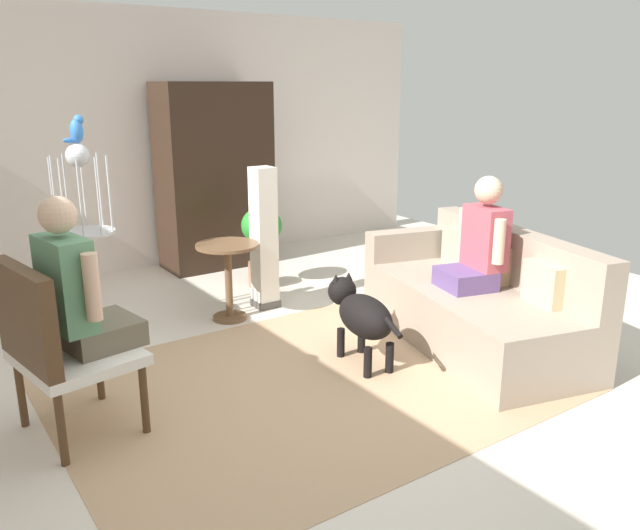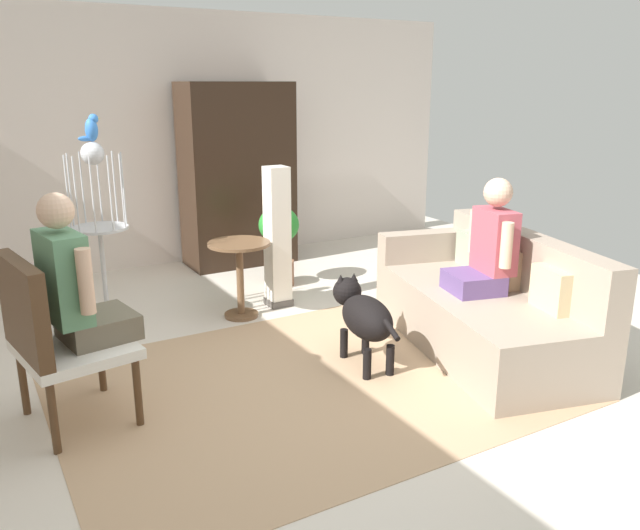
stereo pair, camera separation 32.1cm
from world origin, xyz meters
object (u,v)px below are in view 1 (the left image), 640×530
at_px(couch, 476,302).
at_px(potted_plant, 262,239).
at_px(dog, 361,313).
at_px(armoire_cabinet, 215,176).
at_px(person_on_armchair, 77,292).
at_px(bird_cage_stand, 86,239).
at_px(person_on_couch, 479,243).
at_px(parrot, 77,130).
at_px(column_lamp, 264,239).
at_px(round_end_table, 228,269).
at_px(armchair, 52,339).

relative_size(couch, potted_plant, 2.73).
bearing_deg(dog, armoire_cabinet, 84.11).
relative_size(person_on_armchair, bird_cage_stand, 0.58).
xyz_separation_m(person_on_couch, person_on_armchair, (-2.70, 0.38, 0.04)).
bearing_deg(parrot, column_lamp, -4.35).
height_order(dog, column_lamp, column_lamp).
bearing_deg(bird_cage_stand, person_on_couch, -36.49).
xyz_separation_m(round_end_table, armoire_cabinet, (0.66, 1.57, 0.51)).
bearing_deg(column_lamp, couch, -59.78).
bearing_deg(person_on_armchair, column_lamp, 33.52).
distance_m(column_lamp, armoire_cabinet, 1.53).
relative_size(person_on_couch, bird_cage_stand, 0.55).
xyz_separation_m(round_end_table, bird_cage_stand, (-1.03, 0.22, 0.34)).
bearing_deg(parrot, person_on_armchair, -107.50).
height_order(potted_plant, armoire_cabinet, armoire_cabinet).
bearing_deg(bird_cage_stand, dog, -46.85).
xyz_separation_m(armchair, person_on_armchair, (0.16, 0.03, 0.23)).
distance_m(dog, bird_cage_stand, 2.08).
bearing_deg(armchair, parrot, 67.01).
relative_size(couch, round_end_table, 3.26).
height_order(person_on_couch, parrot, parrot).
bearing_deg(couch, column_lamp, 120.22).
xyz_separation_m(person_on_couch, potted_plant, (-0.60, 2.11, -0.30)).
height_order(bird_cage_stand, parrot, parrot).
bearing_deg(armoire_cabinet, dog, -95.89).
bearing_deg(person_on_armchair, round_end_table, 37.63).
height_order(armchair, person_on_armchair, person_on_armchair).
bearing_deg(column_lamp, round_end_table, -164.78).
xyz_separation_m(round_end_table, column_lamp, (0.40, 0.11, 0.17)).
height_order(column_lamp, armoire_cabinet, armoire_cabinet).
height_order(armchair, round_end_table, armchair).
distance_m(person_on_couch, dog, 1.01).
xyz_separation_m(person_on_couch, column_lamp, (-0.87, 1.59, -0.17)).
relative_size(round_end_table, bird_cage_stand, 0.44).
height_order(dog, parrot, parrot).
xyz_separation_m(person_on_couch, dog, (-0.90, 0.21, -0.41)).
xyz_separation_m(dog, armoire_cabinet, (0.29, 2.85, 0.59)).
bearing_deg(armchair, dog, -4.09).
relative_size(round_end_table, armoire_cabinet, 0.34).
xyz_separation_m(armchair, bird_cage_stand, (0.56, 1.35, 0.20)).
bearing_deg(round_end_table, bird_cage_stand, 168.13).
relative_size(potted_plant, armoire_cabinet, 0.40).
distance_m(person_on_couch, potted_plant, 2.21).
distance_m(couch, person_on_couch, 0.46).
xyz_separation_m(person_on_couch, round_end_table, (-1.27, 1.48, -0.34)).
relative_size(potted_plant, column_lamp, 0.63).
bearing_deg(armoire_cabinet, person_on_couch, -78.75).
relative_size(person_on_couch, parrot, 4.11).
bearing_deg(round_end_table, column_lamp, 15.22).
bearing_deg(couch, person_on_couch, -145.79).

